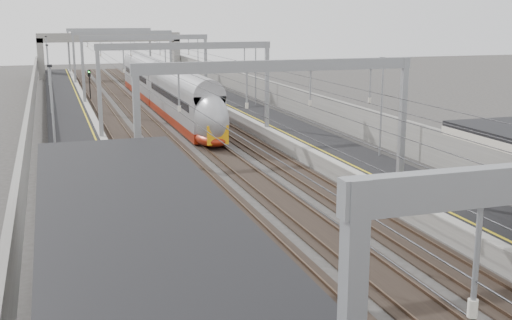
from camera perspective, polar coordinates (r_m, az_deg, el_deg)
platform_left at (r=50.52m, az=-15.73°, el=1.97°), size 4.00×120.00×1.00m
platform_right at (r=53.52m, az=1.64°, el=3.02°), size 4.00×120.00×1.00m
tracks at (r=51.51m, az=-6.78°, el=2.04°), size 11.40×140.00×0.20m
overhead_line at (r=57.24m, az=-8.26°, el=9.21°), size 13.00×140.00×6.60m
overbridge at (r=105.22m, az=-12.86°, el=10.11°), size 22.00×2.20×6.90m
wall_left at (r=50.33m, az=-19.44°, el=2.95°), size 0.30×120.00×3.20m
wall_right at (r=54.49m, az=4.83°, el=4.32°), size 0.30×120.00×3.20m
train at (r=65.90m, az=-8.09°, el=6.00°), size 2.49×45.36×3.94m
signal_green at (r=76.03m, az=-14.59°, el=6.95°), size 0.32×0.32×3.48m
signal_red_near at (r=77.87m, az=-8.41°, el=7.35°), size 0.32×0.32×3.48m
signal_red_far at (r=74.44m, az=-6.21°, el=7.17°), size 0.32×0.32×3.48m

